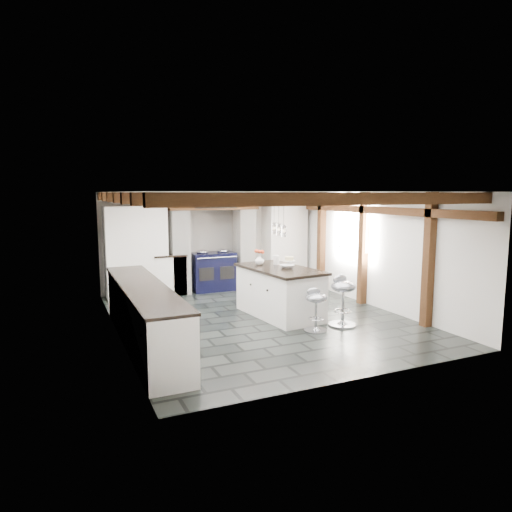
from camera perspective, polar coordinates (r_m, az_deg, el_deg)
name	(u,v)px	position (r m, az deg, el deg)	size (l,w,h in m)	color
ground	(260,318)	(8.44, 0.49, -7.80)	(6.00, 6.00, 0.00)	black
room_shell	(204,253)	(9.31, -6.54, 0.33)	(6.00, 6.03, 6.00)	silver
range_cooker	(213,271)	(10.77, -5.42, -1.85)	(1.00, 0.63, 0.99)	black
kitchen_island	(279,291)	(8.53, 2.94, -4.42)	(1.16, 1.94, 1.22)	white
bar_stool_near	(343,295)	(8.00, 10.78, -4.75)	(0.49, 0.49, 0.89)	silver
bar_stool_far	(316,305)	(7.64, 7.49, -6.05)	(0.39, 0.39, 0.73)	silver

